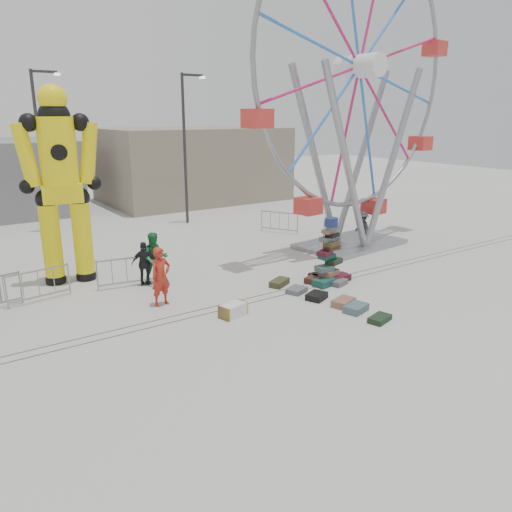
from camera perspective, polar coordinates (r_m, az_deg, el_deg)
ground at (r=16.31m, az=3.30°, el=-5.35°), size 90.00×90.00×0.00m
track_line_near at (r=16.76m, az=2.05°, el=-4.73°), size 40.00×0.04×0.01m
track_line_far at (r=17.06m, az=1.26°, el=-4.34°), size 40.00×0.04×0.01m
building_right at (r=36.10m, az=-7.26°, el=10.36°), size 12.00×8.00×5.00m
lamp_post_right at (r=27.97m, az=-8.00°, el=12.83°), size 1.41×0.25×8.00m
lamp_post_left at (r=27.61m, az=-23.34°, el=11.68°), size 1.41×0.25×8.00m
suitcase_tower at (r=18.26m, az=8.28°, el=-0.94°), size 1.69×1.50×2.39m
crash_test_dummy at (r=18.77m, az=-21.41°, el=8.21°), size 2.84×1.24×7.11m
ferris_wheel at (r=22.92m, az=11.60°, el=17.94°), size 11.94×3.44×13.90m
steamer_trunk at (r=15.20m, az=-2.63°, el=-6.19°), size 0.92×0.67×0.38m
row_case_0 at (r=17.87m, az=2.68°, el=-3.04°), size 0.94×0.76×0.22m
row_case_1 at (r=17.22m, az=4.67°, el=-3.91°), size 0.83×0.74×0.17m
row_case_2 at (r=16.67m, az=6.95°, el=-4.58°), size 0.85×0.76×0.21m
row_case_3 at (r=16.26m, az=9.98°, el=-5.23°), size 0.91×0.73×0.22m
row_case_4 at (r=15.86m, az=11.36°, el=-5.85°), size 0.90×0.72×0.23m
row_case_5 at (r=15.30m, az=13.95°, el=-6.97°), size 0.85×0.63×0.17m
barricade_dummy_b at (r=17.69m, az=-23.57°, el=-3.10°), size 1.99×0.41×1.10m
barricade_dummy_c at (r=18.14m, az=-14.56°, el=-1.80°), size 1.99×0.44×1.10m
barricade_wheel_front at (r=22.88m, az=8.19°, el=2.20°), size 1.14×1.75×1.10m
barricade_wheel_back at (r=25.77m, az=2.68°, el=3.89°), size 1.11×1.77×1.10m
pedestrian_red at (r=16.09m, az=-10.82°, el=-2.31°), size 0.77×0.57×1.91m
pedestrian_green at (r=18.18m, az=-11.45°, el=-0.27°), size 1.06×0.91×1.89m
pedestrian_black at (r=18.15m, az=-12.60°, el=-0.86°), size 1.00×0.77×1.59m
pedestrian_grey at (r=23.97m, az=12.05°, el=3.18°), size 0.80×1.11×1.55m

